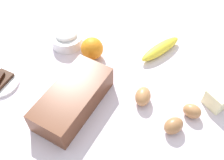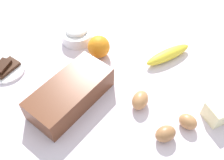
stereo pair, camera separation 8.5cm
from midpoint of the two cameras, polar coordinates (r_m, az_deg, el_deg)
name	(u,v)px [view 2 (the right image)]	position (r m, az deg, el deg)	size (l,w,h in m)	color
ground_plane	(112,89)	(0.89, 2.73, -2.20)	(2.40, 2.40, 0.02)	silver
loaf_pan	(71,93)	(0.82, -6.19, -3.05)	(0.30, 0.19, 0.08)	brown
sugar_bowl	(77,34)	(1.03, -5.35, 9.96)	(0.12, 0.12, 0.07)	white
banana	(168,55)	(0.99, 14.64, 5.28)	(0.19, 0.04, 0.04)	yellow
orange_fruit	(99,47)	(0.96, -0.39, 7.17)	(0.08, 0.08, 0.08)	orange
butter_block	(221,111)	(0.88, 25.38, -6.32)	(0.09, 0.06, 0.06)	#F4EDB2
egg_near_butter	(188,122)	(0.83, 19.20, -8.81)	(0.04, 0.04, 0.06)	#B47949
egg_beside_bowl	(140,100)	(0.83, 9.13, -4.57)	(0.05, 0.05, 0.07)	#B77C4B
egg_loose	(165,134)	(0.79, 14.78, -11.56)	(0.05, 0.05, 0.06)	#9D6940
chocolate_plate	(6,69)	(0.99, -19.99, 2.20)	(0.13, 0.13, 0.03)	white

